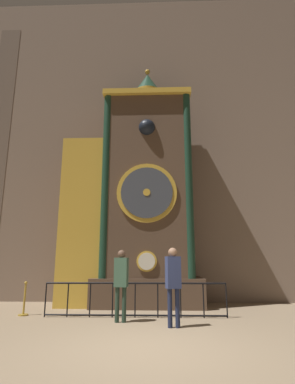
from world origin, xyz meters
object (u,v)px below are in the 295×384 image
at_px(clock_tower, 134,198).
at_px(stanchion_post, 24,304).
at_px(visitor_far, 173,278).
at_px(visitor_near, 121,278).

xyz_separation_m(clock_tower, stanchion_post, (-2.98, -1.76, -3.46)).
bearing_deg(visitor_far, clock_tower, 94.26).
height_order(visitor_far, stanchion_post, visitor_far).
relative_size(clock_tower, visitor_near, 5.03).
bearing_deg(visitor_near, stanchion_post, 172.03).
relative_size(visitor_near, stanchion_post, 1.92).
height_order(clock_tower, visitor_near, clock_tower).
bearing_deg(clock_tower, stanchion_post, -149.46).
bearing_deg(clock_tower, visitor_near, -91.99).
relative_size(clock_tower, visitor_far, 4.92).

